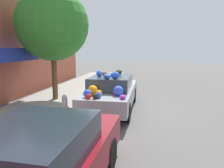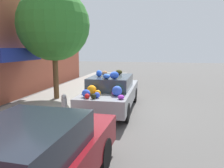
% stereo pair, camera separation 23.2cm
% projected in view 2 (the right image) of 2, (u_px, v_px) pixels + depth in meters
% --- Properties ---
extents(ground_plane, '(60.00, 60.00, 0.00)m').
position_uv_depth(ground_plane, '(112.00, 109.00, 8.83)').
color(ground_plane, '#565451').
extents(sidewalk_curb, '(24.00, 3.20, 0.13)m').
position_uv_depth(sidewalk_curb, '(51.00, 104.00, 9.38)').
color(sidewalk_curb, gray).
rests_on(sidewalk_curb, ground).
extents(building_facade, '(18.00, 1.20, 4.77)m').
position_uv_depth(building_facade, '(2.00, 50.00, 9.48)').
color(building_facade, '#9E4C38').
rests_on(building_facade, ground).
extents(street_tree, '(3.20, 3.20, 4.94)m').
position_uv_depth(street_tree, '(54.00, 25.00, 9.66)').
color(street_tree, brown).
rests_on(street_tree, sidewalk_curb).
extents(fire_hydrant, '(0.20, 0.20, 0.70)m').
position_uv_depth(fire_hydrant, '(64.00, 104.00, 7.80)').
color(fire_hydrant, '#B2B2B7').
rests_on(fire_hydrant, sidewalk_curb).
extents(art_car, '(4.55, 1.77, 1.64)m').
position_uv_depth(art_car, '(112.00, 92.00, 8.63)').
color(art_car, gray).
rests_on(art_car, ground).
extents(parked_car_plain, '(4.20, 1.81, 1.40)m').
position_uv_depth(parked_car_plain, '(30.00, 164.00, 3.28)').
color(parked_car_plain, maroon).
rests_on(parked_car_plain, ground).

